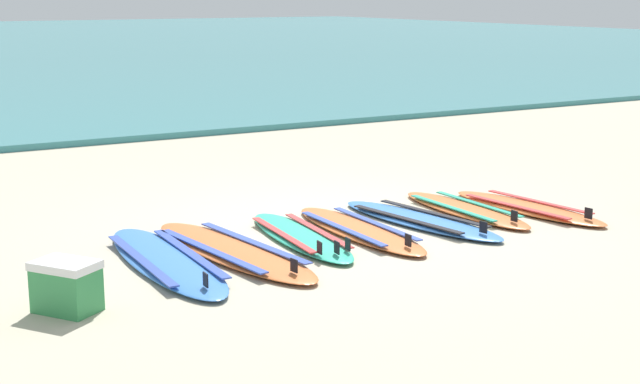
{
  "coord_description": "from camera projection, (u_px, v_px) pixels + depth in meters",
  "views": [
    {
      "loc": [
        -4.56,
        -7.73,
        2.27
      ],
      "look_at": [
        0.11,
        0.31,
        0.25
      ],
      "focal_mm": 51.7,
      "sensor_mm": 36.0,
      "label": 1
    }
  ],
  "objects": [
    {
      "name": "ground_plane",
      "position": [
        326.0,
        223.0,
        9.25
      ],
      "size": [
        80.0,
        80.0,
        0.0
      ],
      "primitive_type": "plane",
      "color": "#B7AD93"
    },
    {
      "name": "surfboard_0",
      "position": [
        166.0,
        260.0,
        7.84
      ],
      "size": [
        0.68,
        2.42,
        0.18
      ],
      "color": "#3875CC",
      "rests_on": "ground"
    },
    {
      "name": "surfboard_1",
      "position": [
        232.0,
        250.0,
        8.14
      ],
      "size": [
        0.89,
        2.48,
        0.18
      ],
      "color": "orange",
      "rests_on": "ground"
    },
    {
      "name": "surfboard_2",
      "position": [
        300.0,
        236.0,
        8.61
      ],
      "size": [
        0.67,
        2.02,
        0.18
      ],
      "color": "#2DB793",
      "rests_on": "ground"
    },
    {
      "name": "surfboard_3",
      "position": [
        359.0,
        230.0,
        8.85
      ],
      "size": [
        0.54,
        2.1,
        0.18
      ],
      "color": "orange",
      "rests_on": "ground"
    },
    {
      "name": "surfboard_4",
      "position": [
        420.0,
        220.0,
        9.24
      ],
      "size": [
        0.86,
        2.18,
        0.18
      ],
      "color": "#3875CC",
      "rests_on": "ground"
    },
    {
      "name": "surfboard_5",
      "position": [
        465.0,
        209.0,
        9.68
      ],
      "size": [
        0.49,
        1.94,
        0.18
      ],
      "color": "orange",
      "rests_on": "ground"
    },
    {
      "name": "surfboard_6",
      "position": [
        527.0,
        208.0,
        9.76
      ],
      "size": [
        0.72,
        2.04,
        0.18
      ],
      "color": "orange",
      "rests_on": "ground"
    },
    {
      "name": "cooler_box",
      "position": [
        66.0,
        286.0,
        6.66
      ],
      "size": [
        0.52,
        0.55,
        0.38
      ],
      "color": "#338C4C",
      "rests_on": "ground"
    }
  ]
}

